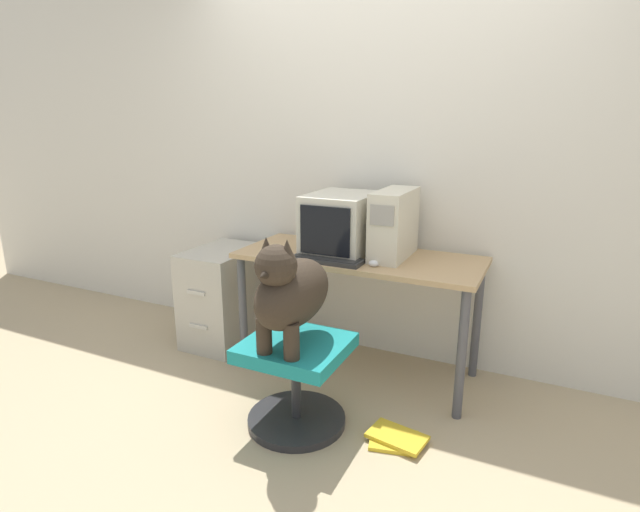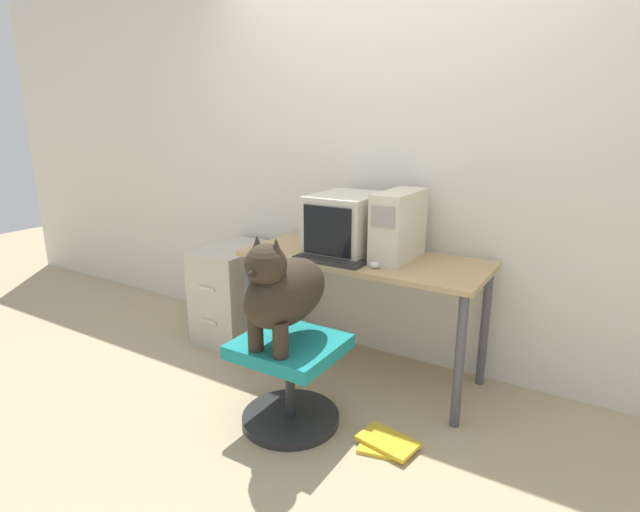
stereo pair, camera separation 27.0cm
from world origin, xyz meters
The scene contains 11 objects.
ground_plane centered at (0.00, 0.00, 0.00)m, with size 12.00×12.00×0.00m, color tan.
wall_back centered at (0.00, 0.67, 1.30)m, with size 8.00×0.05×2.60m.
desk centered at (0.00, 0.30, 0.66)m, with size 1.45×0.60×0.76m.
crt_monitor centered at (-0.12, 0.32, 0.94)m, with size 0.37×0.48×0.36m.
pc_tower centered at (0.19, 0.35, 0.95)m, with size 0.18×0.45×0.39m.
keyboard centered at (-0.11, 0.09, 0.77)m, with size 0.41×0.15×0.03m.
computer_mouse centered at (0.16, 0.11, 0.78)m, with size 0.06×0.04×0.04m.
office_chair centered at (-0.07, -0.37, 0.27)m, with size 0.51×0.51×0.47m.
dog centered at (-0.07, -0.41, 0.75)m, with size 0.27×0.57×0.57m.
filing_cabinet centered at (-1.01, 0.31, 0.34)m, with size 0.40×0.59×0.67m.
book_stack_floor centered at (0.44, -0.30, 0.02)m, with size 0.30×0.24×0.04m.
Camera 1 is at (1.03, -2.38, 1.55)m, focal length 28.00 mm.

